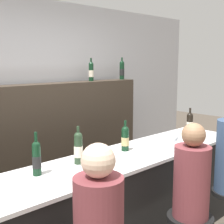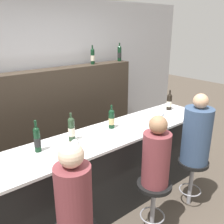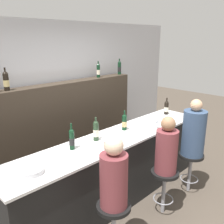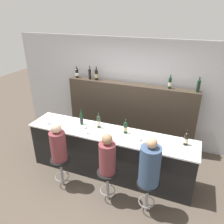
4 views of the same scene
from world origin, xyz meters
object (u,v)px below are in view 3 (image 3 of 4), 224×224
Objects in this scene: wine_bottle_counter_1 at (96,131)px; wine_glass_2 at (164,118)px; metal_bowl at (32,171)px; wine_bottle_counter_2 at (124,122)px; bar_stool_middle at (164,180)px; wine_glass_0 at (104,141)px; wine_bottle_backbar_3 at (98,70)px; wine_glass_1 at (156,122)px; bar_stool_right at (191,162)px; wine_bottle_counter_3 at (166,107)px; guest_seated_middle at (167,148)px; wine_bottle_backbar_2 at (6,81)px; bar_stool_left at (114,216)px; guest_seated_left at (114,176)px; wine_bottle_backbar_4 at (119,68)px; guest_seated_right at (194,131)px; wine_bottle_counter_0 at (72,139)px.

wine_glass_2 is at bearing -14.42° from wine_bottle_counter_1.
metal_bowl is at bearing 176.80° from wine_glass_2.
bar_stool_middle is at bearing -94.11° from wine_bottle_counter_2.
wine_bottle_backbar_3 is at bearing 49.36° from wine_glass_0.
wine_glass_1 reaches higher than bar_stool_right.
wine_glass_0 is at bearing -170.73° from wine_bottle_counter_3.
wine_bottle_backbar_3 is at bearing 46.38° from wine_bottle_counter_1.
wine_bottle_counter_1 is 1.09× the size of wine_bottle_counter_2.
wine_bottle_counter_3 is 1.54m from bar_stool_middle.
bar_stool_middle is 0.47m from guest_seated_middle.
wine_bottle_counter_1 is 1.49m from wine_bottle_backbar_2.
bar_stool_middle is (1.54, -0.60, -0.52)m from metal_bowl.
guest_seated_left is (0.00, -0.00, 0.48)m from bar_stool_left.
wine_glass_0 is at bearing -141.23° from wine_bottle_backbar_4.
wine_glass_1 is 0.19× the size of guest_seated_middle.
guest_seated_left is at bearing 180.00° from guest_seated_right.
wine_glass_2 reaches higher than bar_stool_middle.
guest_seated_left is 1.02× the size of guest_seated_middle.
wine_bottle_backbar_4 is at bearing 42.17° from bar_stool_left.
wine_bottle_counter_3 is at bearing 19.97° from guest_seated_left.
wine_glass_0 reaches higher than wine_glass_1.
bar_stool_left is (-1.62, -0.48, -0.61)m from wine_glass_2.
wine_glass_2 is (1.55, -0.30, -0.02)m from wine_bottle_counter_0.
wine_bottle_counter_1 is 1.05m from metal_bowl.
wine_bottle_counter_1 is at bearing 59.65° from bar_stool_left.
wine_bottle_backbar_4 is 0.52× the size of bar_stool_left.
guest_seated_middle reaches higher than wine_glass_1.
wine_bottle_backbar_3 reaches higher than guest_seated_right.
wine_bottle_counter_1 is 0.42× the size of guest_seated_left.
wine_bottle_counter_3 is (1.12, 0.00, 0.00)m from wine_bottle_counter_2.
wine_bottle_counter_1 is 1.69m from wine_bottle_counter_3.
bar_stool_right is 0.73× the size of guest_seated_right.
wine_bottle_backbar_2 reaches higher than guest_seated_right.
wine_bottle_counter_0 is 2.08m from wine_bottle_counter_3.
guest_seated_middle is (0.51, -0.78, -0.17)m from wine_bottle_counter_1.
wine_bottle_backbar_3 is at bearing 50.99° from guest_seated_left.
wine_bottle_counter_2 reaches higher than bar_stool_right.
guest_seated_right is at bearing -0.00° from guest_seated_middle.
wine_bottle_counter_2 is at bearing -46.19° from wine_bottle_backbar_2.
wine_bottle_backbar_4 is (2.15, 1.22, 0.59)m from wine_bottle_counter_0.
guest_seated_right reaches higher than wine_bottle_counter_0.
bar_stool_right is at bearing 0.00° from guest_seated_left.
wine_bottle_counter_1 reaches higher than wine_glass_0.
wine_bottle_counter_2 is at bearing -134.20° from wine_bottle_backbar_4.
bar_stool_right is (-0.46, -0.78, -0.62)m from wine_bottle_counter_3.
wine_glass_1 is (0.95, -0.30, -0.03)m from wine_bottle_counter_1.
wine_bottle_counter_1 is at bearing -145.11° from wine_bottle_backbar_4.
wine_bottle_counter_2 is at bearing 142.31° from wine_glass_1.
wine_glass_2 is at bearing -10.86° from wine_bottle_counter_0.
bar_stool_right is at bearing -47.54° from wine_bottle_backbar_2.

